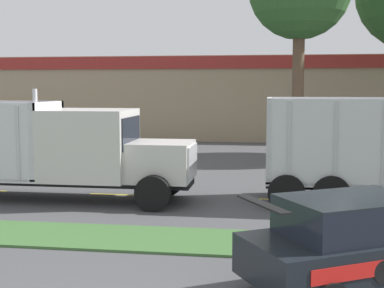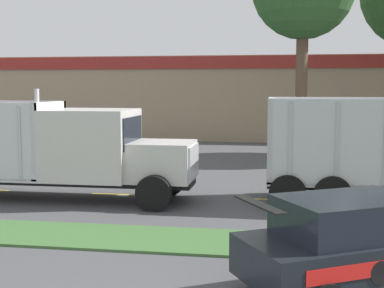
% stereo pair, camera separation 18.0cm
% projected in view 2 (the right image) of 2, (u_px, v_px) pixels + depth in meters
% --- Properties ---
extents(grass_verge, '(120.00, 2.06, 0.06)m').
position_uv_depth(grass_verge, '(176.00, 240.00, 12.40)').
color(grass_verge, '#3D6633').
rests_on(grass_verge, ground_plane).
extents(centre_line_4, '(2.40, 0.14, 0.01)m').
position_uv_depth(centre_line_4, '(126.00, 195.00, 17.77)').
color(centre_line_4, yellow).
rests_on(centre_line_4, ground_plane).
extents(centre_line_5, '(2.40, 0.14, 0.01)m').
position_uv_depth(centre_line_5, '(291.00, 200.00, 16.91)').
color(centre_line_5, yellow).
rests_on(centre_line_5, ground_plane).
extents(dump_truck_lead, '(11.39, 2.64, 3.52)m').
position_uv_depth(dump_truck_lead, '(49.00, 152.00, 17.01)').
color(dump_truck_lead, black).
rests_on(dump_truck_lead, ground_plane).
extents(rally_car, '(4.53, 3.65, 1.72)m').
position_uv_depth(rally_car, '(356.00, 244.00, 9.28)').
color(rally_car, black).
rests_on(rally_car, ground_plane).
extents(store_building_backdrop, '(35.99, 12.10, 5.59)m').
position_uv_depth(store_building_backdrop, '(202.00, 97.00, 40.67)').
color(store_building_backdrop, '#9E896B').
rests_on(store_building_backdrop, ground_plane).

